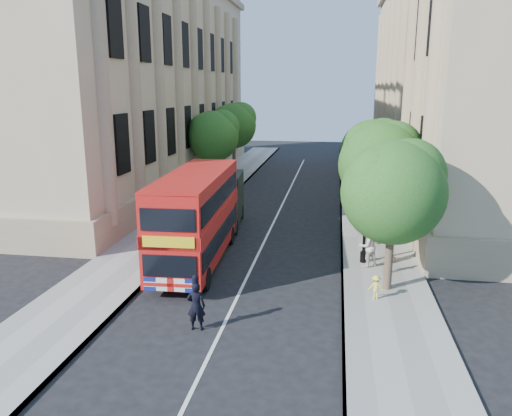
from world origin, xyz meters
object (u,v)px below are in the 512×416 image
at_px(box_van, 222,202).
at_px(woman_pedestrian, 368,246).
at_px(police_constable, 196,306).
at_px(lamp_post, 366,212).
at_px(double_decker_bus, 196,215).

xyz_separation_m(box_van, woman_pedestrian, (8.03, -5.83, -0.41)).
bearing_deg(police_constable, woman_pedestrian, -137.64).
distance_m(lamp_post, woman_pedestrian, 1.54).
distance_m(lamp_post, police_constable, 9.55).
relative_size(lamp_post, double_decker_bus, 0.57).
bearing_deg(lamp_post, police_constable, -128.33).
relative_size(double_decker_bus, woman_pedestrian, 4.81).
xyz_separation_m(double_decker_bus, woman_pedestrian, (7.74, 0.45, -1.22)).
height_order(lamp_post, police_constable, lamp_post).
bearing_deg(double_decker_bus, lamp_post, 4.55).
xyz_separation_m(police_constable, woman_pedestrian, (5.98, 6.87, 0.22)).
bearing_deg(woman_pedestrian, police_constable, 17.58).
bearing_deg(woman_pedestrian, box_van, -67.40).
relative_size(box_van, woman_pedestrian, 2.88).
xyz_separation_m(lamp_post, police_constable, (-5.83, -7.38, -1.66)).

